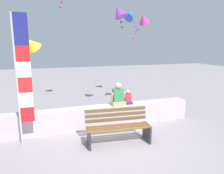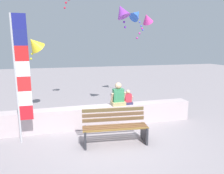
{
  "view_description": "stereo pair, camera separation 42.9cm",
  "coord_description": "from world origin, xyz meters",
  "px_view_note": "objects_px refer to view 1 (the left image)",
  "views": [
    {
      "loc": [
        -1.73,
        -5.01,
        2.55
      ],
      "look_at": [
        0.37,
        1.12,
        1.26
      ],
      "focal_mm": 33.49,
      "sensor_mm": 36.0,
      "label": 1
    },
    {
      "loc": [
        -1.32,
        -5.14,
        2.55
      ],
      "look_at": [
        0.37,
        1.12,
        1.26
      ],
      "focal_mm": 33.49,
      "sensor_mm": 36.0,
      "label": 2
    }
  ],
  "objects_px": {
    "person_adult": "(118,96)",
    "person_child": "(128,98)",
    "kite_yellow": "(31,44)",
    "kite_purple": "(119,11)",
    "flag_banner": "(21,74)",
    "park_bench": "(118,127)",
    "kite_blue": "(131,15)",
    "kite_magenta": "(143,19)"
  },
  "relations": [
    {
      "from": "person_child",
      "to": "kite_blue",
      "type": "height_order",
      "value": "kite_blue"
    },
    {
      "from": "kite_magenta",
      "to": "person_child",
      "type": "bearing_deg",
      "value": -130.69
    },
    {
      "from": "park_bench",
      "to": "person_adult",
      "type": "distance_m",
      "value": 1.4
    },
    {
      "from": "kite_magenta",
      "to": "kite_purple",
      "type": "bearing_deg",
      "value": -178.36
    },
    {
      "from": "person_child",
      "to": "kite_yellow",
      "type": "bearing_deg",
      "value": 148.96
    },
    {
      "from": "person_child",
      "to": "flag_banner",
      "type": "height_order",
      "value": "flag_banner"
    },
    {
      "from": "flag_banner",
      "to": "kite_purple",
      "type": "relative_size",
      "value": 3.76
    },
    {
      "from": "park_bench",
      "to": "kite_magenta",
      "type": "relative_size",
      "value": 1.71
    },
    {
      "from": "person_adult",
      "to": "kite_purple",
      "type": "xyz_separation_m",
      "value": [
        0.55,
        1.39,
        2.83
      ]
    },
    {
      "from": "person_child",
      "to": "kite_yellow",
      "type": "distance_m",
      "value": 3.83
    },
    {
      "from": "person_adult",
      "to": "person_child",
      "type": "height_order",
      "value": "person_adult"
    },
    {
      "from": "kite_blue",
      "to": "person_child",
      "type": "bearing_deg",
      "value": -114.95
    },
    {
      "from": "park_bench",
      "to": "person_adult",
      "type": "height_order",
      "value": "person_adult"
    },
    {
      "from": "kite_purple",
      "to": "kite_blue",
      "type": "height_order",
      "value": "kite_blue"
    },
    {
      "from": "person_adult",
      "to": "kite_yellow",
      "type": "height_order",
      "value": "kite_yellow"
    },
    {
      "from": "flag_banner",
      "to": "person_child",
      "type": "bearing_deg",
      "value": 10.8
    },
    {
      "from": "flag_banner",
      "to": "kite_purple",
      "type": "distance_m",
      "value": 4.31
    },
    {
      "from": "park_bench",
      "to": "kite_purple",
      "type": "bearing_deg",
      "value": 68.92
    },
    {
      "from": "person_adult",
      "to": "kite_magenta",
      "type": "xyz_separation_m",
      "value": [
        1.55,
        1.42,
        2.6
      ]
    },
    {
      "from": "person_child",
      "to": "kite_magenta",
      "type": "height_order",
      "value": "kite_magenta"
    },
    {
      "from": "person_adult",
      "to": "person_child",
      "type": "relative_size",
      "value": 1.52
    },
    {
      "from": "kite_blue",
      "to": "flag_banner",
      "type": "bearing_deg",
      "value": -139.86
    },
    {
      "from": "flag_banner",
      "to": "kite_magenta",
      "type": "bearing_deg",
      "value": 24.97
    },
    {
      "from": "person_adult",
      "to": "flag_banner",
      "type": "distance_m",
      "value": 2.97
    },
    {
      "from": "park_bench",
      "to": "kite_magenta",
      "type": "height_order",
      "value": "kite_magenta"
    },
    {
      "from": "flag_banner",
      "to": "kite_yellow",
      "type": "relative_size",
      "value": 3.6
    },
    {
      "from": "kite_yellow",
      "to": "kite_purple",
      "type": "bearing_deg",
      "value": -6.6
    },
    {
      "from": "person_child",
      "to": "kite_yellow",
      "type": "xyz_separation_m",
      "value": [
        -2.91,
        1.75,
        1.76
      ]
    },
    {
      "from": "person_child",
      "to": "kite_yellow",
      "type": "height_order",
      "value": "kite_yellow"
    },
    {
      "from": "kite_magenta",
      "to": "park_bench",
      "type": "bearing_deg",
      "value": -127.32
    },
    {
      "from": "kite_blue",
      "to": "park_bench",
      "type": "bearing_deg",
      "value": -117.22
    },
    {
      "from": "park_bench",
      "to": "flag_banner",
      "type": "relative_size",
      "value": 0.53
    },
    {
      "from": "person_adult",
      "to": "kite_yellow",
      "type": "xyz_separation_m",
      "value": [
        -2.58,
        1.75,
        1.66
      ]
    },
    {
      "from": "person_child",
      "to": "kite_purple",
      "type": "relative_size",
      "value": 0.55
    },
    {
      "from": "person_child",
      "to": "kite_purple",
      "type": "bearing_deg",
      "value": 81.17
    },
    {
      "from": "person_child",
      "to": "flag_banner",
      "type": "xyz_separation_m",
      "value": [
        -3.09,
        -0.59,
        1.01
      ]
    },
    {
      "from": "flag_banner",
      "to": "kite_blue",
      "type": "bearing_deg",
      "value": 40.14
    },
    {
      "from": "person_adult",
      "to": "kite_magenta",
      "type": "distance_m",
      "value": 3.34
    },
    {
      "from": "flag_banner",
      "to": "kite_yellow",
      "type": "distance_m",
      "value": 2.47
    },
    {
      "from": "flag_banner",
      "to": "kite_magenta",
      "type": "xyz_separation_m",
      "value": [
        4.31,
        2.01,
        1.69
      ]
    },
    {
      "from": "kite_purple",
      "to": "kite_yellow",
      "type": "relative_size",
      "value": 0.96
    },
    {
      "from": "park_bench",
      "to": "person_child",
      "type": "relative_size",
      "value": 3.61
    }
  ]
}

